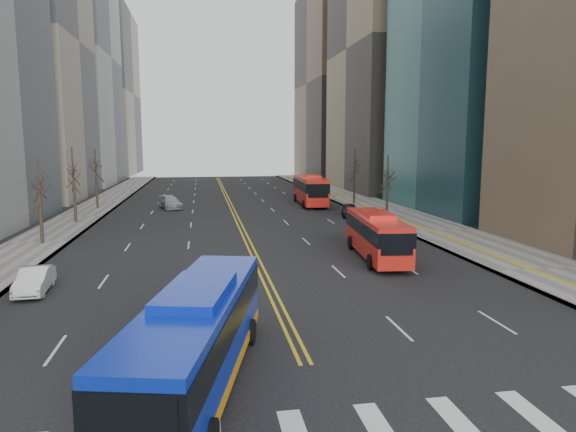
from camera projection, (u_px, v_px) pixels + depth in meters
The scene contains 12 objects.
sidewalk_right at pixel (384, 210), 60.37m from camera, with size 7.00×130.00×0.15m, color slate.
sidewalk_left at pixel (80, 217), 54.78m from camera, with size 5.00×130.00×0.15m, color slate.
centerline at pixel (230, 204), 67.27m from camera, with size 0.55×100.00×0.01m.
office_towers at pixel (223, 35), 77.07m from camera, with size 83.00×134.00×58.00m.
street_trees at pixel (160, 178), 45.43m from camera, with size 35.20×47.20×7.60m.
blue_bus at pixel (197, 335), 16.60m from camera, with size 5.11×11.89×3.40m.
red_bus_near at pixel (376, 233), 35.32m from camera, with size 3.27×10.25×3.23m.
red_bus_far at pixel (310, 188), 66.23m from camera, with size 3.54×12.45×3.88m.
car_white at pixel (35, 280), 27.38m from camera, with size 1.41×4.05×1.33m, color silver.
car_dark_mid at pixel (350, 210), 55.43m from camera, with size 1.70×4.22×1.44m, color black.
car_silver at pixel (170, 203), 62.21m from camera, with size 2.08×5.11×1.48m, color #99999E.
car_dark_far at pixel (304, 192), 76.66m from camera, with size 2.07×4.50×1.25m, color black.
Camera 1 is at (-3.56, -12.16, 7.95)m, focal length 32.00 mm.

